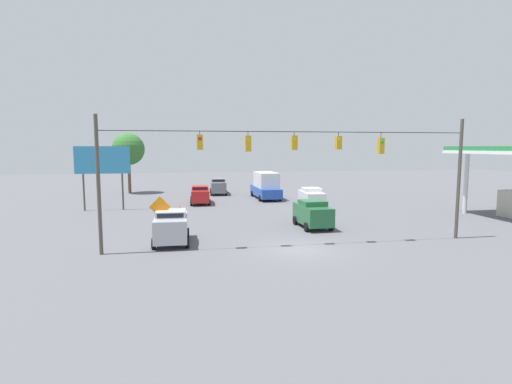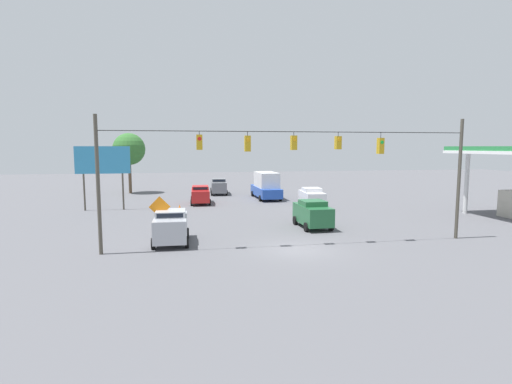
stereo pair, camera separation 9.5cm
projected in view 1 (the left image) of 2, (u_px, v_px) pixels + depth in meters
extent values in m
plane|color=#56565B|center=(298.00, 250.00, 22.48)|extent=(140.00, 140.00, 0.00)
cylinder|color=#4C473D|center=(459.00, 180.00, 24.90)|extent=(0.20, 0.20, 7.47)
cylinder|color=#4C473D|center=(98.00, 185.00, 21.07)|extent=(0.20, 0.20, 7.47)
cylinder|color=black|center=(294.00, 132.00, 22.66)|extent=(21.37, 0.04, 0.04)
cube|color=gold|center=(381.00, 146.00, 23.70)|extent=(0.32, 0.36, 0.94)
cylinder|color=black|center=(381.00, 135.00, 23.63)|extent=(0.03, 0.03, 0.33)
cylinder|color=green|center=(382.00, 142.00, 23.49)|extent=(0.20, 0.02, 0.20)
cube|color=gold|center=(338.00, 143.00, 23.21)|extent=(0.32, 0.36, 0.76)
cylinder|color=black|center=(339.00, 134.00, 23.15)|extent=(0.03, 0.03, 0.24)
cylinder|color=orange|center=(340.00, 140.00, 23.00)|extent=(0.20, 0.02, 0.20)
cube|color=gold|center=(294.00, 143.00, 22.73)|extent=(0.32, 0.36, 0.82)
cylinder|color=black|center=(294.00, 134.00, 22.67)|extent=(0.03, 0.03, 0.21)
cylinder|color=orange|center=(295.00, 139.00, 22.52)|extent=(0.20, 0.02, 0.20)
cube|color=gold|center=(248.00, 144.00, 22.26)|extent=(0.32, 0.36, 0.88)
cylinder|color=black|center=(248.00, 134.00, 22.20)|extent=(0.03, 0.03, 0.23)
cylinder|color=orange|center=(249.00, 140.00, 22.05)|extent=(0.20, 0.02, 0.20)
cube|color=gold|center=(200.00, 142.00, 21.77)|extent=(0.32, 0.36, 0.83)
cylinder|color=black|center=(200.00, 133.00, 21.72)|extent=(0.03, 0.03, 0.19)
cylinder|color=red|center=(200.00, 139.00, 21.57)|extent=(0.20, 0.02, 0.20)
cube|color=slate|center=(218.00, 186.00, 48.84)|extent=(1.97, 4.63, 1.23)
cube|color=slate|center=(218.00, 180.00, 48.75)|extent=(1.71, 2.08, 0.36)
cube|color=black|center=(218.00, 181.00, 47.75)|extent=(1.41, 0.09, 0.25)
cylinder|color=black|center=(211.00, 193.00, 47.33)|extent=(0.25, 0.65, 0.64)
cylinder|color=black|center=(226.00, 193.00, 47.57)|extent=(0.25, 0.65, 0.64)
cylinder|color=black|center=(211.00, 190.00, 50.25)|extent=(0.25, 0.65, 0.64)
cylinder|color=black|center=(225.00, 190.00, 50.48)|extent=(0.25, 0.65, 0.64)
cube|color=#236038|center=(313.00, 214.00, 28.53)|extent=(1.88, 3.99, 1.28)
cube|color=#236038|center=(313.00, 203.00, 28.44)|extent=(1.68, 1.78, 0.36)
cube|color=black|center=(309.00, 201.00, 29.29)|extent=(1.42, 0.06, 0.25)
cylinder|color=black|center=(318.00, 219.00, 30.03)|extent=(0.24, 0.65, 0.64)
cylinder|color=black|center=(295.00, 220.00, 29.67)|extent=(0.24, 0.65, 0.64)
cylinder|color=black|center=(331.00, 226.00, 27.54)|extent=(0.24, 0.65, 0.64)
cylinder|color=black|center=(307.00, 227.00, 27.18)|extent=(0.24, 0.65, 0.64)
cube|color=silver|center=(311.00, 198.00, 37.54)|extent=(1.95, 4.03, 1.26)
cube|color=silver|center=(312.00, 190.00, 37.44)|extent=(1.68, 1.82, 0.36)
cube|color=black|center=(309.00, 189.00, 38.31)|extent=(1.38, 0.10, 0.25)
cylinder|color=black|center=(317.00, 203.00, 38.97)|extent=(0.26, 0.65, 0.64)
cylinder|color=black|center=(299.00, 203.00, 38.76)|extent=(0.26, 0.65, 0.64)
cylinder|color=black|center=(324.00, 207.00, 36.45)|extent=(0.26, 0.65, 0.64)
cylinder|color=black|center=(306.00, 207.00, 36.24)|extent=(0.26, 0.65, 0.64)
cube|color=#234CB2|center=(265.00, 191.00, 44.65)|extent=(2.34, 6.84, 1.00)
cube|color=silver|center=(266.00, 180.00, 44.17)|extent=(2.12, 4.39, 1.65)
cube|color=black|center=(262.00, 178.00, 46.30)|extent=(1.77, 0.05, 1.15)
cylinder|color=black|center=(270.00, 193.00, 47.08)|extent=(0.23, 0.64, 0.64)
cylinder|color=black|center=(252.00, 194.00, 46.64)|extent=(0.23, 0.64, 0.64)
cylinder|color=black|center=(280.00, 198.00, 42.78)|extent=(0.23, 0.64, 0.64)
cylinder|color=black|center=(260.00, 198.00, 42.34)|extent=(0.23, 0.64, 0.64)
cube|color=#A8AAB2|center=(171.00, 227.00, 23.86)|extent=(1.94, 3.95, 1.32)
cube|color=#A8AAB2|center=(171.00, 213.00, 23.76)|extent=(1.75, 1.75, 0.36)
cube|color=black|center=(170.00, 216.00, 22.91)|extent=(1.50, 0.04, 0.25)
cylinder|color=black|center=(154.00, 244.00, 22.53)|extent=(0.23, 0.64, 0.64)
cylinder|color=black|center=(187.00, 242.00, 22.83)|extent=(0.23, 0.64, 0.64)
cylinder|color=black|center=(157.00, 234.00, 25.03)|extent=(0.23, 0.64, 0.64)
cylinder|color=black|center=(187.00, 233.00, 25.33)|extent=(0.23, 0.64, 0.64)
cube|color=red|center=(200.00, 195.00, 40.58)|extent=(1.88, 4.40, 1.15)
cube|color=red|center=(200.00, 188.00, 40.49)|extent=(1.67, 1.96, 0.36)
cube|color=black|center=(200.00, 189.00, 39.54)|extent=(1.41, 0.06, 0.25)
cylinder|color=black|center=(191.00, 203.00, 39.12)|extent=(0.24, 0.65, 0.64)
cylinder|color=black|center=(209.00, 202.00, 39.39)|extent=(0.24, 0.65, 0.64)
cylinder|color=black|center=(192.00, 199.00, 41.90)|extent=(0.24, 0.65, 0.64)
cylinder|color=black|center=(208.00, 199.00, 42.16)|extent=(0.24, 0.65, 0.64)
cone|color=orange|center=(177.00, 233.00, 25.19)|extent=(0.42, 0.42, 0.65)
cone|color=orange|center=(179.00, 223.00, 28.71)|extent=(0.42, 0.42, 0.65)
cone|color=orange|center=(179.00, 215.00, 32.16)|extent=(0.42, 0.42, 0.65)
cone|color=orange|center=(179.00, 208.00, 35.60)|extent=(0.42, 0.42, 0.65)
cylinder|color=silver|center=(466.00, 182.00, 34.54)|extent=(0.36, 0.36, 5.46)
cylinder|color=#4C473D|center=(123.00, 192.00, 36.64)|extent=(0.16, 0.16, 3.34)
cylinder|color=#4C473D|center=(84.00, 192.00, 36.04)|extent=(0.16, 0.16, 3.34)
cube|color=#338CBF|center=(102.00, 160.00, 36.01)|extent=(4.81, 0.12, 2.48)
cylinder|color=slate|center=(161.00, 228.00, 23.89)|extent=(0.06, 0.06, 1.80)
cube|color=orange|center=(160.00, 207.00, 23.74)|extent=(1.27, 0.04, 1.27)
cylinder|color=brown|center=(129.00, 176.00, 49.67)|extent=(0.37, 0.37, 4.41)
sphere|color=#336B2D|center=(128.00, 149.00, 49.30)|extent=(3.94, 3.94, 3.94)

